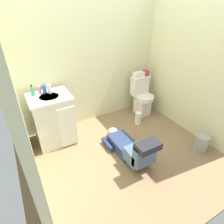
{
  "coord_description": "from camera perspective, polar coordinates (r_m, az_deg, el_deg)",
  "views": [
    {
      "loc": [
        -1.25,
        -1.94,
        2.01
      ],
      "look_at": [
        0.03,
        0.33,
        0.45
      ],
      "focal_mm": 29.93,
      "sensor_mm": 36.0,
      "label": 1
    }
  ],
  "objects": [
    {
      "name": "bottle_pink",
      "position": [
        2.96,
        -21.35,
        6.31
      ],
      "size": [
        0.05,
        0.05,
        0.12
      ],
      "primitive_type": "cylinder",
      "color": "pink",
      "rests_on": "vanity_cabinet"
    },
    {
      "name": "toiletry_bag",
      "position": [
        3.74,
        10.05,
        11.64
      ],
      "size": [
        0.12,
        0.09,
        0.11
      ],
      "primitive_type": "cube",
      "color": "#B22D3F",
      "rests_on": "toilet"
    },
    {
      "name": "bottle_white",
      "position": [
        2.92,
        -18.61,
        6.7
      ],
      "size": [
        0.05,
        0.05,
        0.14
      ],
      "primitive_type": "cylinder",
      "color": "silver",
      "rests_on": "vanity_cabinet"
    },
    {
      "name": "toilet",
      "position": [
        3.78,
        9.04,
        4.74
      ],
      "size": [
        0.36,
        0.46,
        0.75
      ],
      "color": "silver",
      "rests_on": "ground_plane"
    },
    {
      "name": "wall_left",
      "position": [
        2.1,
        -28.23,
        4.49
      ],
      "size": [
        0.08,
        1.96,
        2.4
      ],
      "primitive_type": "cube",
      "color": "beige",
      "rests_on": "ground_plane"
    },
    {
      "name": "trash_can",
      "position": [
        3.22,
        25.62,
        -8.46
      ],
      "size": [
        0.2,
        0.2,
        0.26
      ],
      "primitive_type": "cylinder",
      "color": "gray",
      "rests_on": "ground_plane"
    },
    {
      "name": "tissue_box",
      "position": [
        3.65,
        8.16,
        11.25
      ],
      "size": [
        0.22,
        0.11,
        0.1
      ],
      "primitive_type": "cube",
      "color": "silver",
      "rests_on": "toilet"
    },
    {
      "name": "ground_plane",
      "position": [
        3.07,
        2.63,
        -10.44
      ],
      "size": [
        3.01,
        2.96,
        0.04
      ],
      "primitive_type": "cube",
      "color": "olive"
    },
    {
      "name": "bottle_blue",
      "position": [
        2.95,
        -20.0,
        6.69
      ],
      "size": [
        0.06,
        0.06,
        0.14
      ],
      "primitive_type": "cylinder",
      "color": "#3B64BE",
      "rests_on": "vanity_cabinet"
    },
    {
      "name": "soap_dispenser",
      "position": [
        2.93,
        -23.14,
        5.85
      ],
      "size": [
        0.06,
        0.06,
        0.17
      ],
      "color": "#419463",
      "rests_on": "vanity_cabinet"
    },
    {
      "name": "wall_back",
      "position": [
        3.32,
        -6.56,
        16.6
      ],
      "size": [
        2.67,
        0.08,
        2.4
      ],
      "primitive_type": "cube",
      "color": "beige",
      "rests_on": "ground_plane"
    },
    {
      "name": "faucet",
      "position": [
        2.97,
        -19.56,
        6.57
      ],
      "size": [
        0.02,
        0.02,
        0.1
      ],
      "primitive_type": "cylinder",
      "color": "silver",
      "rests_on": "vanity_cabinet"
    },
    {
      "name": "person_plumber",
      "position": [
        2.77,
        5.47,
        -10.71
      ],
      "size": [
        0.39,
        1.06,
        0.52
      ],
      "color": "navy",
      "rests_on": "ground_plane"
    },
    {
      "name": "paper_towel_roll",
      "position": [
        3.51,
        7.97,
        -1.95
      ],
      "size": [
        0.11,
        0.11,
        0.24
      ],
      "primitive_type": "cylinder",
      "color": "white",
      "rests_on": "ground_plane"
    },
    {
      "name": "vanity_cabinet",
      "position": [
        3.05,
        -17.46,
        -2.1
      ],
      "size": [
        0.6,
        0.53,
        0.82
      ],
      "color": "silver",
      "rests_on": "ground_plane"
    },
    {
      "name": "wall_right",
      "position": [
        3.3,
        23.34,
        14.32
      ],
      "size": [
        0.08,
        1.96,
        2.4
      ],
      "primitive_type": "cube",
      "color": "beige",
      "rests_on": "ground_plane"
    }
  ]
}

